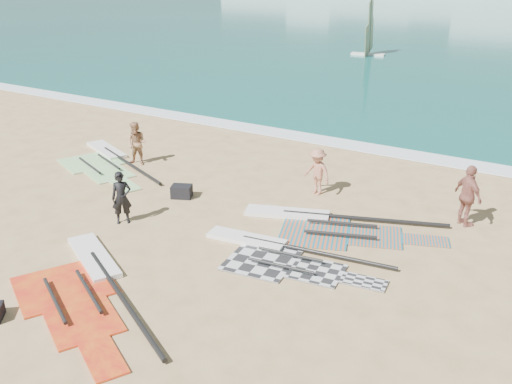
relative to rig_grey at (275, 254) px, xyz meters
The scene contains 12 objects.
ground 3.12m from the rig_grey, 119.45° to the right, with size 300.00×300.00×0.00m, color tan.
surf_line 9.70m from the rig_grey, 99.11° to the left, with size 300.00×1.20×0.04m, color white.
rig_grey is the anchor object (origin of this frame).
rig_green 9.42m from the rig_grey, 161.37° to the left, with size 5.54×3.65×0.20m.
rig_orange 2.28m from the rig_grey, 81.79° to the left, with size 5.85×3.41×0.20m.
rig_red 4.58m from the rig_grey, 129.83° to the right, with size 5.42×4.12×0.20m.
gear_bag_near 4.75m from the rig_grey, 157.91° to the left, with size 0.62×0.45×0.40m, color black.
person_wetsuit 4.72m from the rig_grey, behind, with size 0.55×0.36×1.52m, color black.
beachgoer_left 8.49m from the rig_grey, 156.04° to the left, with size 0.76×0.59×1.57m, color #AA7653.
beachgoer_mid 4.40m from the rig_grey, 102.28° to the left, with size 0.98×0.56×1.52m, color #B6735A.
beachgoer_back 5.72m from the rig_grey, 50.10° to the left, with size 1.03×0.43×1.77m, color #9D5D51.
windsurfer_left 33.96m from the rig_grey, 107.38° to the left, with size 2.68×3.15×4.74m.
Camera 1 is at (7.78, -8.35, 6.88)m, focal length 40.00 mm.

